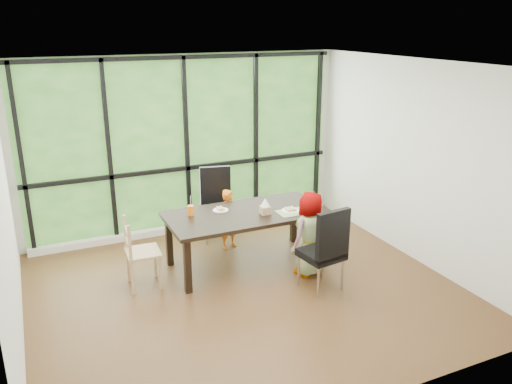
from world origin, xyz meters
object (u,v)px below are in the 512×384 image
green_cup (313,206)px  child_older (308,234)px  chair_interior_leather (322,248)px  dining_table (246,239)px  plate_far (221,210)px  white_mug (309,199)px  tissue_box (265,210)px  child_toddler (229,219)px  chair_end_beech (143,252)px  orange_cup (191,210)px  plate_near (291,211)px  chair_window_leather (217,205)px

green_cup → child_older: bearing=-128.9°
chair_interior_leather → green_cup: 0.79m
dining_table → plate_far: bearing=144.5°
white_mug → tissue_box: bearing=-167.2°
child_toddler → tissue_box: 0.87m
chair_end_beech → tissue_box: (1.59, -0.13, 0.35)m
orange_cup → white_mug: bearing=-6.3°
green_cup → white_mug: 0.34m
child_older → chair_end_beech: bearing=-34.9°
green_cup → white_mug: bearing=68.2°
dining_table → plate_near: 0.71m
dining_table → tissue_box: 0.50m
child_older → green_cup: 0.44m
plate_far → plate_near: size_ratio=0.85×
child_toddler → orange_cup: (-0.69, -0.41, 0.38)m
plate_near → green_cup: green_cup is taller
plate_far → white_mug: 1.26m
plate_far → tissue_box: size_ratio=1.68×
dining_table → plate_far: size_ratio=10.12×
green_cup → chair_interior_leather: bearing=-111.8°
child_toddler → tissue_box: size_ratio=7.12×
chair_window_leather → plate_far: bearing=-94.5°
chair_interior_leather → orange_cup: chair_interior_leather is taller
orange_cup → white_mug: 1.67m
child_older → orange_cup: (-1.31, 0.78, 0.26)m
child_toddler → child_older: 1.35m
chair_window_leather → chair_interior_leather: 2.05m
dining_table → child_older: bearing=-42.9°
chair_window_leather → plate_far: (-0.24, -0.77, 0.22)m
dining_table → chair_interior_leather: size_ratio=1.94×
white_mug → chair_end_beech: bearing=-178.9°
child_older → tissue_box: bearing=-65.1°
chair_interior_leather → chair_end_beech: chair_interior_leather is taller
child_toddler → white_mug: 1.19m
chair_end_beech → plate_near: size_ratio=3.71×
orange_cup → white_mug: orange_cup is taller
chair_window_leather → chair_end_beech: size_ratio=1.20×
chair_end_beech → plate_far: 1.17m
dining_table → chair_end_beech: 1.39m
child_toddler → orange_cup: size_ratio=6.66×
chair_window_leather → plate_far: chair_window_leather is taller
plate_near → tissue_box: size_ratio=1.97×
child_older → orange_cup: size_ratio=8.44×
dining_table → child_older: size_ratio=1.88×
child_toddler → child_older: (0.62, -1.19, 0.12)m
plate_near → white_mug: white_mug is taller
green_cup → tissue_box: size_ratio=1.08×
green_cup → white_mug: size_ratio=1.59×
white_mug → chair_window_leather: bearing=136.7°
chair_window_leather → child_older: 1.68m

